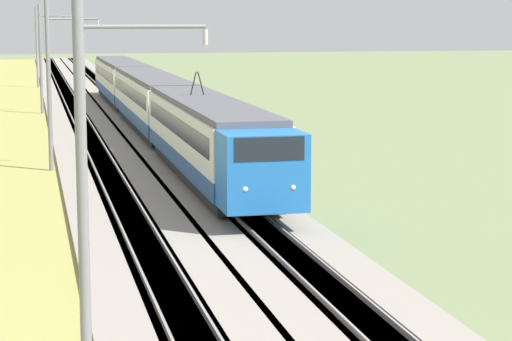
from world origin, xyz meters
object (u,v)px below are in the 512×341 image
passenger_train (151,99)px  catenary_mast_mid (50,84)px  catenary_mast_far (41,58)px  catenary_mast_near (86,189)px  catenary_mast_distant (37,46)px

passenger_train → catenary_mast_mid: size_ratio=7.71×
passenger_train → catenary_mast_far: catenary_mast_far is taller
catenary_mast_near → catenary_mast_distant: bearing=0.0°
catenary_mast_near → passenger_train: bearing=-8.4°
passenger_train → catenary_mast_near: 45.24m
catenary_mast_near → catenary_mast_far: size_ratio=0.97×
passenger_train → catenary_mast_near: (-44.71, 6.63, 1.91)m
passenger_train → catenary_mast_far: bearing=-156.1°
catenary_mast_near → catenary_mast_mid: catenary_mast_mid is taller
catenary_mast_mid → catenary_mast_distant: catenary_mast_distant is taller
catenary_mast_far → catenary_mast_distant: 29.84m
passenger_train → catenary_mast_near: bearing=-8.4°
passenger_train → catenary_mast_distant: 45.34m
passenger_train → catenary_mast_far: size_ratio=7.57×
catenary_mast_mid → catenary_mast_far: size_ratio=0.98×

